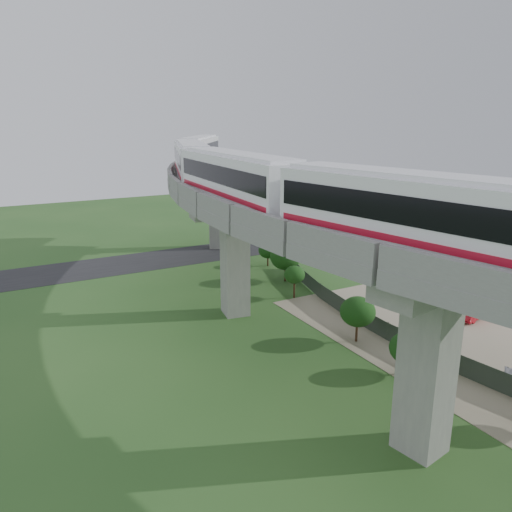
# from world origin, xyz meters

# --- Properties ---
(ground) EXTENTS (160.00, 160.00, 0.00)m
(ground) POSITION_xyz_m (0.00, 0.00, 0.00)
(ground) COLOR #295321
(ground) RESTS_ON ground
(dirt_lot) EXTENTS (18.00, 26.00, 0.04)m
(dirt_lot) POSITION_xyz_m (14.00, -2.00, 0.02)
(dirt_lot) COLOR gray
(dirt_lot) RESTS_ON ground
(asphalt_road) EXTENTS (60.00, 8.00, 0.03)m
(asphalt_road) POSITION_xyz_m (0.00, 30.00, 0.01)
(asphalt_road) COLOR #232326
(asphalt_road) RESTS_ON ground
(viaduct) EXTENTS (19.58, 73.98, 11.40)m
(viaduct) POSITION_xyz_m (3.84, 0.00, 9.05)
(viaduct) COLOR #99968E
(viaduct) RESTS_ON ground
(metro_train) EXTENTS (16.59, 60.34, 3.64)m
(metro_train) POSITION_xyz_m (1.28, 10.50, 12.31)
(metro_train) COLOR white
(metro_train) RESTS_ON ground
(fence) EXTENTS (3.87, 38.73, 1.50)m
(fence) POSITION_xyz_m (9.75, 0.00, 0.75)
(fence) COLOR #2D382D
(fence) RESTS_ON ground
(tree_0) EXTENTS (2.15, 2.15, 2.76)m
(tree_0) POSITION_xyz_m (10.52, 21.44, 1.84)
(tree_0) COLOR #382314
(tree_0) RESTS_ON ground
(tree_1) EXTENTS (3.14, 3.14, 3.94)m
(tree_1) POSITION_xyz_m (9.32, 15.81, 2.60)
(tree_1) COLOR #382314
(tree_1) RESTS_ON ground
(tree_2) EXTENTS (1.94, 1.94, 3.10)m
(tree_2) POSITION_xyz_m (7.41, 11.18, 2.26)
(tree_2) COLOR #382314
(tree_2) RESTS_ON ground
(tree_3) EXTENTS (2.63, 2.63, 3.53)m
(tree_3) POSITION_xyz_m (6.30, 0.95, 2.41)
(tree_3) COLOR #382314
(tree_3) RESTS_ON ground
(tree_4) EXTENTS (2.44, 2.44, 2.89)m
(tree_4) POSITION_xyz_m (5.96, -4.49, 1.85)
(tree_4) COLOR #382314
(tree_4) RESTS_ON ground
(car_red) EXTENTS (4.11, 2.16, 1.29)m
(car_red) POSITION_xyz_m (17.84, -0.23, 0.68)
(car_red) COLOR red
(car_red) RESTS_ON dirt_lot
(car_dark) EXTENTS (4.12, 2.93, 1.11)m
(car_dark) POSITION_xyz_m (16.89, 3.76, 0.59)
(car_dark) COLOR black
(car_dark) RESTS_ON dirt_lot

